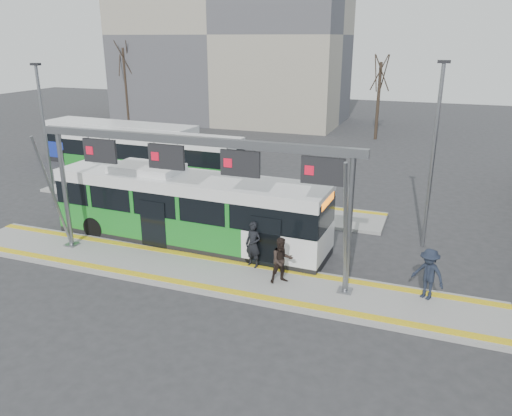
{
  "coord_description": "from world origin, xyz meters",
  "views": [
    {
      "loc": [
        8.07,
        -15.72,
        8.76
      ],
      "look_at": [
        1.1,
        3.0,
        1.91
      ],
      "focal_mm": 35.0,
      "sensor_mm": 36.0,
      "label": 1
    }
  ],
  "objects": [
    {
      "name": "tactile_second",
      "position": [
        -4.0,
        9.15,
        0.16
      ],
      "size": [
        20.0,
        0.35,
        0.02
      ],
      "color": "yellow",
      "rests_on": "platform_second"
    },
    {
      "name": "tree_far",
      "position": [
        -23.63,
        30.02,
        6.65
      ],
      "size": [
        1.4,
        1.4,
        8.77
      ],
      "color": "#382B21",
      "rests_on": "ground"
    },
    {
      "name": "platform_second",
      "position": [
        -4.0,
        8.0,
        0.07
      ],
      "size": [
        20.0,
        3.0,
        0.15
      ],
      "primitive_type": "cube",
      "color": "gray",
      "rests_on": "ground"
    },
    {
      "name": "bg_bus_green",
      "position": [
        -9.1,
        11.2,
        1.48
      ],
      "size": [
        12.05,
        2.86,
        3.0
      ],
      "rotation": [
        0.0,
        0.0,
        -0.03
      ],
      "color": "black",
      "rests_on": "ground"
    },
    {
      "name": "tree_left",
      "position": [
        -6.29,
        32.46,
        6.95
      ],
      "size": [
        1.4,
        1.4,
        9.16
      ],
      "color": "#382B21",
      "rests_on": "ground"
    },
    {
      "name": "passenger_a",
      "position": [
        1.69,
        1.1,
        1.08
      ],
      "size": [
        0.76,
        0.59,
        1.86
      ],
      "primitive_type": "imported",
      "rotation": [
        0.0,
        0.0,
        -0.24
      ],
      "color": "black",
      "rests_on": "platform_main"
    },
    {
      "name": "passenger_b",
      "position": [
        3.16,
        0.19,
        1.03
      ],
      "size": [
        1.08,
        1.05,
        1.76
      ],
      "primitive_type": "imported",
      "rotation": [
        0.0,
        0.0,
        0.65
      ],
      "color": "black",
      "rests_on": "platform_main"
    },
    {
      "name": "ground",
      "position": [
        0.0,
        0.0,
        0.0
      ],
      "size": [
        120.0,
        120.0,
        0.0
      ],
      "primitive_type": "plane",
      "color": "#2D2D30",
      "rests_on": "ground"
    },
    {
      "name": "passenger_c",
      "position": [
        8.23,
        0.81,
        1.07
      ],
      "size": [
        1.37,
        1.16,
        1.84
      ],
      "primitive_type": "imported",
      "rotation": [
        0.0,
        0.0,
        -0.49
      ],
      "color": "#19202E",
      "rests_on": "platform_main"
    },
    {
      "name": "lamp_west",
      "position": [
        -11.23,
        4.61,
        4.02
      ],
      "size": [
        0.5,
        0.25,
        7.55
      ],
      "color": "slate",
      "rests_on": "ground"
    },
    {
      "name": "tree_mid",
      "position": [
        2.58,
        30.03,
        5.79
      ],
      "size": [
        1.4,
        1.4,
        7.64
      ],
      "color": "#382B21",
      "rests_on": "ground"
    },
    {
      "name": "platform_main",
      "position": [
        0.0,
        0.0,
        0.07
      ],
      "size": [
        22.0,
        3.0,
        0.15
      ],
      "primitive_type": "cube",
      "color": "gray",
      "rests_on": "ground"
    },
    {
      "name": "lamp_east",
      "position": [
        7.89,
        5.87,
        4.2
      ],
      "size": [
        0.5,
        0.25,
        7.92
      ],
      "color": "slate",
      "rests_on": "ground"
    },
    {
      "name": "hero_bus",
      "position": [
        -1.96,
        2.67,
        1.56
      ],
      "size": [
        12.49,
        3.07,
        3.41
      ],
      "rotation": [
        0.0,
        0.0,
        -0.03
      ],
      "color": "black",
      "rests_on": "ground"
    },
    {
      "name": "gantry",
      "position": [
        -0.35,
        0.25,
        4.3
      ],
      "size": [
        13.0,
        1.68,
        5.2
      ],
      "color": "slate",
      "rests_on": "platform_main"
    },
    {
      "name": "bg_bus_blue",
      "position": [
        -13.37,
        13.98,
        1.49
      ],
      "size": [
        11.65,
        3.1,
        3.01
      ],
      "rotation": [
        0.0,
        0.0,
        -0.05
      ],
      "color": "black",
      "rests_on": "ground"
    },
    {
      "name": "tactile_main",
      "position": [
        0.0,
        0.0,
        0.16
      ],
      "size": [
        22.0,
        2.65,
        0.02
      ],
      "color": "yellow",
      "rests_on": "platform_main"
    },
    {
      "name": "apartment_block",
      "position": [
        -14.0,
        36.0,
        9.21
      ],
      "size": [
        24.5,
        12.5,
        18.4
      ],
      "color": "gray",
      "rests_on": "ground"
    }
  ]
}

